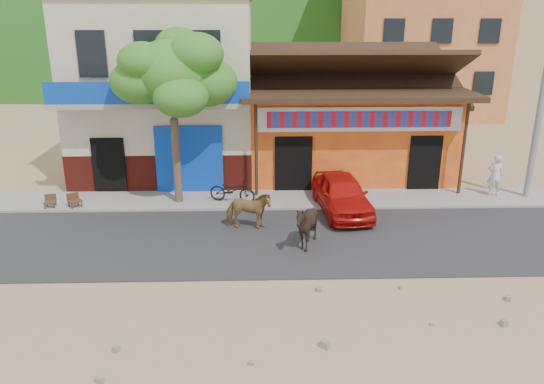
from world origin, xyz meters
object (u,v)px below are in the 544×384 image
Objects in this scene: pedestrian at (495,175)px; cafe_chair_right at (74,195)px; cow_dark at (306,226)px; scooter at (232,190)px; red_car at (342,194)px; cafe_chair_left at (49,196)px; utility_pole at (544,87)px; cow_tan at (248,210)px; tree at (174,119)px.

cafe_chair_right is at bearing 18.60° from pedestrian.
scooter is at bearing -174.85° from cow_dark.
cow_dark is at bearing -123.01° from red_car.
pedestrian is 16.01m from cafe_chair_left.
utility_pole is 5.45× the size of cow_tan.
scooter is at bearing -33.99° from cafe_chair_right.
utility_pole is 9.79× the size of cafe_chair_left.
tree is 0.75× the size of utility_pole.
cafe_chair_right is at bearing 109.54° from scooter.
cow_dark is 1.72× the size of cafe_chair_left.
utility_pole is 11.44m from scooter.
utility_pole reaches higher than tree.
scooter is at bearing 160.81° from red_car.
scooter is 6.35m from cafe_chair_left.
cafe_chair_left is at bearing 171.07° from red_car.
utility_pole is at bearing -8.89° from cafe_chair_left.
cow_tan is 3.48m from red_car.
cafe_chair_left is at bearing 18.47° from pedestrian.
tree is at bearing 52.21° from cow_tan.
scooter is at bearing 18.11° from pedestrian.
utility_pole is at bearing -35.44° from cafe_chair_right.
utility_pole is 3.44m from pedestrian.
utility_pole reaches higher than cow_tan.
scooter is at bearing -7.78° from cafe_chair_left.
red_car is 6.01m from pedestrian.
red_car reaches higher than scooter.
utility_pole reaches higher than pedestrian.
cow_tan reaches higher than cafe_chair_left.
cafe_chair_left is (-17.20, -0.70, -3.59)m from utility_pole.
cafe_chair_left is 0.86m from cafe_chair_right.
cow_dark is 0.90× the size of pedestrian.
cow_dark is 0.84× the size of scooter.
cow_tan is 9.45m from pedestrian.
cafe_chair_right is at bearing -172.13° from tree.
cow_tan is 7.21m from cafe_chair_left.
cow_tan is at bearing -26.65° from cafe_chair_left.
cow_tan is 0.87× the size of scooter.
red_car is 3.89m from scooter.
red_car is (-7.08, -1.20, -3.43)m from utility_pole.
cafe_chair_right is (-16.34, -0.69, -3.55)m from utility_pole.
red_car is at bearing 28.16° from pedestrian.
cafe_chair_left is (-8.64, 3.42, -0.22)m from cow_dark.
scooter is 5.49m from cafe_chair_right.
pedestrian is at bearing 93.82° from cow_dark.
pedestrian reaches higher than scooter.
tree is 4.29m from cow_tan.
cow_tan reaches higher than cafe_chair_right.
cafe_chair_left is (-10.12, 0.50, -0.16)m from red_car.
cow_tan is at bearing -162.09° from red_car.
pedestrian is at bearing -34.83° from cafe_chair_right.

